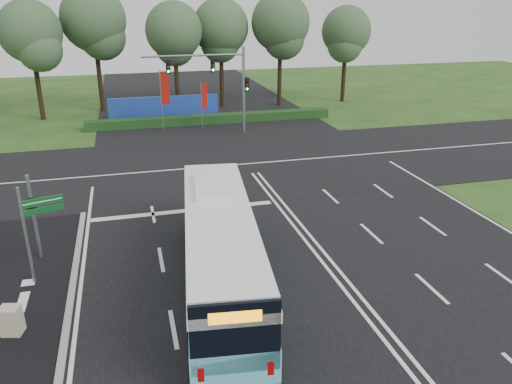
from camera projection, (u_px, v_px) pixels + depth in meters
ground at (306, 242)px, 22.95m from camera, size 120.00×120.00×0.00m
road_main at (306, 242)px, 22.95m from camera, size 20.00×120.00×0.04m
road_cross at (245, 164)px, 33.77m from camera, size 120.00×14.00×0.05m
kerb_strip at (69, 311)px, 17.82m from camera, size 0.25×18.00×0.12m
city_bus at (220, 248)px, 18.72m from camera, size 3.92×12.18×3.44m
pedestrian_signal at (33, 214)px, 20.81m from camera, size 0.35×0.43×3.79m
street_sign at (34, 223)px, 18.88m from camera, size 1.52×0.54×4.05m
utility_cabinet at (11, 321)px, 16.46m from camera, size 0.74×0.67×1.05m
banner_flag_left at (164, 92)px, 41.36m from camera, size 0.75×0.10×5.08m
banner_flag_mid at (204, 99)px, 42.09m from camera, size 0.56×0.25×4.01m
traffic_light_gantry at (222, 77)px, 39.81m from camera, size 8.41×0.28×7.00m
hedge at (212, 119)px, 44.90m from camera, size 22.00×1.20×0.80m
blue_hoarding at (164, 108)px, 45.95m from camera, size 10.00×0.30×2.20m
eucalyptus_row at (154, 26)px, 47.25m from camera, size 42.77×8.40×11.80m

